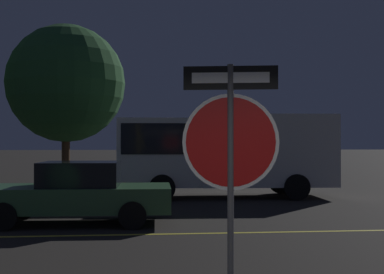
% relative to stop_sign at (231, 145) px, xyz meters
% --- Properties ---
extents(road_center_stripe, '(40.99, 0.12, 0.01)m').
position_rel_stop_sign_xyz_m(road_center_stripe, '(-0.37, 5.90, -1.82)').
color(road_center_stripe, gold).
rests_on(road_center_stripe, ground_plane).
extents(stop_sign, '(0.89, 0.19, 2.58)m').
position_rel_stop_sign_xyz_m(stop_sign, '(0.00, 0.00, 0.00)').
color(stop_sign, '#4C4C51').
rests_on(stop_sign, ground_plane).
extents(passing_car_2, '(4.50, 2.14, 1.41)m').
position_rel_stop_sign_xyz_m(passing_car_2, '(-2.26, 7.51, -1.13)').
color(passing_car_2, '#335B38').
rests_on(passing_car_2, ground_plane).
extents(delivery_truck, '(7.26, 2.71, 2.78)m').
position_rel_stop_sign_xyz_m(delivery_truck, '(1.91, 13.01, -0.23)').
color(delivery_truck, silver).
rests_on(delivery_truck, ground_plane).
extents(tree_1, '(4.65, 4.65, 6.51)m').
position_rel_stop_sign_xyz_m(tree_1, '(-3.70, 16.59, 2.35)').
color(tree_1, '#422D1E').
rests_on(tree_1, ground_plane).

